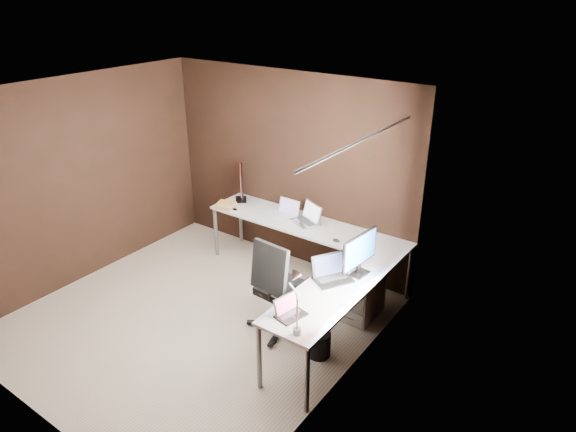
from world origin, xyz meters
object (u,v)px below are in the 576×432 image
(laptop_silver, at_px, (308,218))
(book_stack, at_px, (226,205))
(office_chair, at_px, (282,304))
(monitor_right, at_px, (360,252))
(monitor_left, at_px, (242,182))
(drawer_pedestal, at_px, (359,291))
(laptop_white, at_px, (287,212))
(desk_lamp, at_px, (295,294))
(laptop_black_small, at_px, (289,311))
(laptop_black_big, at_px, (331,274))
(wastebasket, at_px, (319,344))

(laptop_silver, bearing_deg, book_stack, -143.58)
(office_chair, bearing_deg, monitor_right, 35.42)
(monitor_left, bearing_deg, book_stack, -41.77)
(drawer_pedestal, height_order, office_chair, office_chair)
(monitor_right, relative_size, laptop_white, 1.79)
(laptop_white, relative_size, desk_lamp, 0.56)
(monitor_left, height_order, book_stack, monitor_left)
(monitor_left, distance_m, office_chair, 2.06)
(laptop_black_small, bearing_deg, laptop_silver, 41.35)
(monitor_left, xyz_separation_m, desk_lamp, (2.19, -1.91, 0.08))
(laptop_black_big, height_order, office_chair, office_chair)
(monitor_right, height_order, laptop_black_small, monitor_right)
(laptop_black_big, height_order, wastebasket, laptop_black_big)
(laptop_silver, bearing_deg, wastebasket, -28.17)
(desk_lamp, height_order, wastebasket, desk_lamp)
(monitor_right, distance_m, laptop_black_big, 0.36)
(laptop_black_small, height_order, wastebasket, laptop_black_small)
(monitor_right, height_order, book_stack, monitor_right)
(wastebasket, bearing_deg, book_stack, 154.28)
(monitor_left, bearing_deg, office_chair, 11.40)
(laptop_white, bearing_deg, book_stack, -161.33)
(laptop_silver, relative_size, desk_lamp, 0.81)
(office_chair, height_order, wastebasket, office_chair)
(drawer_pedestal, xyz_separation_m, office_chair, (-0.54, -0.73, 0.02))
(monitor_right, xyz_separation_m, laptop_silver, (-1.09, 0.72, -0.20))
(drawer_pedestal, xyz_separation_m, wastebasket, (0.02, -0.86, -0.17))
(laptop_black_big, relative_size, laptop_black_small, 1.50)
(monitor_left, distance_m, monitor_right, 2.35)
(monitor_left, height_order, laptop_black_big, monitor_left)
(book_stack, bearing_deg, laptop_black_small, -35.50)
(laptop_silver, xyz_separation_m, office_chair, (0.42, -1.13, -0.46))
(monitor_left, distance_m, book_stack, 0.39)
(monitor_left, distance_m, desk_lamp, 2.91)
(laptop_black_big, xyz_separation_m, desk_lamp, (0.16, -0.87, 0.29))
(monitor_right, bearing_deg, office_chair, 127.71)
(laptop_silver, distance_m, office_chair, 1.29)
(monitor_left, bearing_deg, desk_lamp, 8.44)
(laptop_silver, xyz_separation_m, laptop_black_small, (0.93, -1.71, -0.01))
(drawer_pedestal, distance_m, office_chair, 0.91)
(laptop_silver, distance_m, laptop_black_big, 1.33)
(laptop_black_big, height_order, desk_lamp, desk_lamp)
(office_chair, bearing_deg, desk_lamp, -42.91)
(laptop_black_small, bearing_deg, wastebasket, 6.28)
(book_stack, height_order, desk_lamp, desk_lamp)
(laptop_silver, distance_m, wastebasket, 1.73)
(monitor_right, distance_m, laptop_black_small, 1.03)
(laptop_black_big, bearing_deg, monitor_left, 93.07)
(laptop_white, height_order, wastebasket, laptop_white)
(laptop_black_small, bearing_deg, book_stack, 67.38)
(laptop_white, bearing_deg, office_chair, -56.08)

